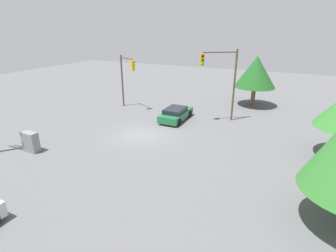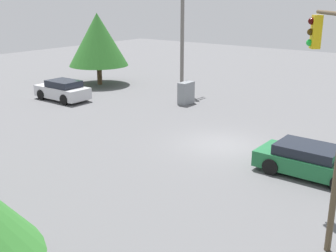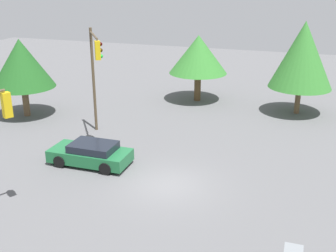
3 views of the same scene
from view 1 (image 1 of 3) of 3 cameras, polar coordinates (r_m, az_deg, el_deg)
ground_plane at (r=22.33m, az=-5.61°, el=-1.96°), size 80.00×80.00×0.00m
sedan_green at (r=25.66m, az=1.72°, el=2.68°), size 2.04×4.40×1.25m
traffic_signal_main at (r=29.20m, az=-9.04°, el=11.26°), size 2.55×1.50×5.74m
traffic_signal_cross at (r=24.93m, az=11.73°, el=11.06°), size 2.97×2.17×6.74m
electrical_cabinet at (r=21.58m, az=-27.73°, el=-3.08°), size 1.19×0.60×1.49m
tree_left at (r=31.44m, az=18.60°, el=11.10°), size 4.53×4.53×5.61m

